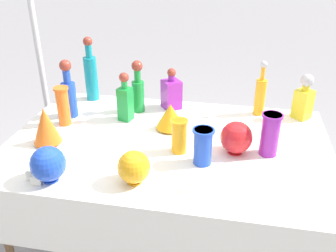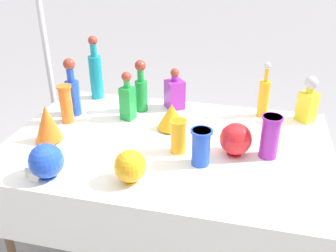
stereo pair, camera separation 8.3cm
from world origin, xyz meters
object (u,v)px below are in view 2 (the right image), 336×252
(canopy_pole, at_px, (46,49))
(cardboard_box_behind_left, at_px, (207,146))
(slender_vase_1, at_px, (201,146))
(fluted_vase_1, at_px, (47,123))
(tall_bottle_3, at_px, (141,89))
(tall_bottle_1, at_px, (72,91))
(fluted_vase_0, at_px, (172,116))
(tall_bottle_2, at_px, (264,96))
(square_decanter_1, at_px, (175,93))
(slender_vase_0, at_px, (178,135))
(slender_vase_2, at_px, (66,103))
(tall_bottle_0, at_px, (96,72))
(round_bowl_1, at_px, (236,139))
(round_bowl_0, at_px, (46,161))
(square_decanter_2, at_px, (308,101))
(round_bowl_2, at_px, (130,166))
(square_decanter_0, at_px, (128,99))
(slender_vase_3, at_px, (270,136))

(canopy_pole, bearing_deg, cardboard_box_behind_left, 10.43)
(slender_vase_1, height_order, fluted_vase_1, fluted_vase_1)
(tall_bottle_3, relative_size, canopy_pole, 0.13)
(slender_vase_1, bearing_deg, fluted_vase_1, 177.42)
(tall_bottle_1, height_order, fluted_vase_0, tall_bottle_1)
(tall_bottle_2, height_order, square_decanter_1, tall_bottle_2)
(tall_bottle_1, xyz_separation_m, fluted_vase_1, (0.02, -0.35, -0.05))
(slender_vase_0, relative_size, slender_vase_2, 0.78)
(tall_bottle_1, bearing_deg, fluted_vase_0, -4.80)
(tall_bottle_1, xyz_separation_m, tall_bottle_2, (1.16, 0.25, -0.02))
(tall_bottle_0, xyz_separation_m, fluted_vase_1, (-0.02, -0.64, -0.07))
(fluted_vase_0, xyz_separation_m, round_bowl_1, (0.38, -0.20, 0.01))
(tall_bottle_2, relative_size, round_bowl_0, 2.01)
(slender_vase_1, relative_size, fluted_vase_1, 0.90)
(tall_bottle_2, bearing_deg, square_decanter_2, -1.51)
(round_bowl_1, distance_m, cardboard_box_behind_left, 1.23)
(tall_bottle_0, xyz_separation_m, canopy_pole, (-0.50, 0.24, 0.07))
(tall_bottle_0, relative_size, round_bowl_2, 2.70)
(tall_bottle_1, xyz_separation_m, square_decanter_1, (0.60, 0.24, -0.05))
(cardboard_box_behind_left, distance_m, canopy_pole, 1.50)
(square_decanter_2, relative_size, slender_vase_0, 1.55)
(square_decanter_0, relative_size, slender_vase_1, 1.60)
(tall_bottle_0, bearing_deg, round_bowl_2, -58.69)
(cardboard_box_behind_left, height_order, canopy_pole, canopy_pole)
(tall_bottle_0, xyz_separation_m, square_decanter_1, (0.56, -0.05, -0.08))
(tall_bottle_0, distance_m, fluted_vase_0, 0.71)
(round_bowl_0, relative_size, round_bowl_1, 0.99)
(square_decanter_0, distance_m, square_decanter_1, 0.33)
(slender_vase_2, relative_size, round_bowl_2, 1.47)
(tall_bottle_1, height_order, slender_vase_0, tall_bottle_1)
(tall_bottle_0, xyz_separation_m, slender_vase_2, (-0.02, -0.40, -0.06))
(round_bowl_2, bearing_deg, square_decanter_0, 109.82)
(square_decanter_1, distance_m, slender_vase_2, 0.69)
(round_bowl_0, height_order, canopy_pole, canopy_pole)
(tall_bottle_3, distance_m, square_decanter_1, 0.22)
(square_decanter_1, distance_m, canopy_pole, 1.11)
(fluted_vase_0, relative_size, round_bowl_2, 1.07)
(slender_vase_2, distance_m, fluted_vase_0, 0.64)
(slender_vase_3, relative_size, round_bowl_2, 1.42)
(fluted_vase_0, distance_m, canopy_pole, 1.26)
(round_bowl_0, distance_m, canopy_pole, 1.37)
(fluted_vase_0, height_order, round_bowl_2, round_bowl_2)
(slender_vase_1, xyz_separation_m, slender_vase_2, (-0.86, 0.27, 0.02))
(round_bowl_1, relative_size, round_bowl_2, 1.09)
(square_decanter_0, height_order, slender_vase_3, square_decanter_0)
(tall_bottle_3, bearing_deg, square_decanter_1, 23.00)
(fluted_vase_1, distance_m, round_bowl_2, 0.62)
(square_decanter_2, distance_m, fluted_vase_0, 0.83)
(square_decanter_1, xyz_separation_m, fluted_vase_1, (-0.58, -0.59, 0.00))
(square_decanter_1, relative_size, slender_vase_3, 1.19)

